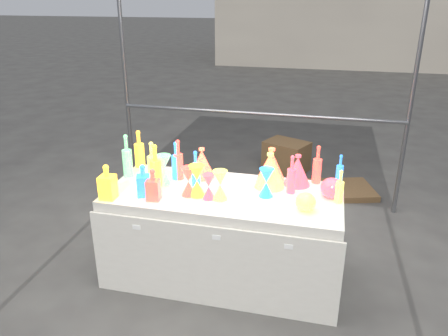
% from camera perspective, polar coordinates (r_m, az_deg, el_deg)
% --- Properties ---
extents(ground, '(80.00, 80.00, 0.00)m').
position_cam_1_polar(ground, '(3.75, 0.00, -13.59)').
color(ground, '#5E5C57').
rests_on(ground, ground).
extents(display_table, '(1.84, 0.83, 0.75)m').
position_cam_1_polar(display_table, '(3.54, -0.04, -8.74)').
color(display_table, silver).
rests_on(display_table, ground).
extents(cardboard_box_closed, '(0.65, 0.57, 0.39)m').
position_cam_1_polar(cardboard_box_closed, '(5.79, 8.14, 1.57)').
color(cardboard_box_closed, olive).
rests_on(cardboard_box_closed, ground).
extents(cardboard_box_flat, '(0.93, 0.78, 0.07)m').
position_cam_1_polar(cardboard_box_flat, '(5.29, 14.65, -2.81)').
color(cardboard_box_flat, olive).
rests_on(cardboard_box_flat, ground).
extents(bottle_0, '(0.11, 0.11, 0.33)m').
position_cam_1_polar(bottle_0, '(3.89, -11.01, 2.50)').
color(bottle_0, red).
rests_on(bottle_0, display_table).
extents(bottle_1, '(0.10, 0.10, 0.32)m').
position_cam_1_polar(bottle_1, '(3.58, -6.27, 0.98)').
color(bottle_1, green).
rests_on(bottle_1, display_table).
extents(bottle_2, '(0.10, 0.10, 0.34)m').
position_cam_1_polar(bottle_2, '(3.57, -5.98, 1.10)').
color(bottle_2, orange).
rests_on(bottle_2, display_table).
extents(bottle_4, '(0.08, 0.08, 0.34)m').
position_cam_1_polar(bottle_4, '(3.56, -9.37, 0.83)').
color(bottle_4, '#11626E').
rests_on(bottle_4, display_table).
extents(bottle_5, '(0.09, 0.09, 0.37)m').
position_cam_1_polar(bottle_5, '(3.68, -12.55, 1.57)').
color(bottle_5, '#A62184').
rests_on(bottle_5, display_table).
extents(bottle_6, '(0.11, 0.11, 0.35)m').
position_cam_1_polar(bottle_6, '(3.45, -8.94, 0.31)').
color(bottle_6, red).
rests_on(bottle_6, display_table).
extents(bottle_7, '(0.08, 0.08, 0.29)m').
position_cam_1_polar(bottle_7, '(3.44, -3.72, -0.05)').
color(bottle_7, green).
rests_on(bottle_7, display_table).
extents(decanter_0, '(0.11, 0.11, 0.27)m').
position_cam_1_polar(decanter_0, '(3.33, -15.01, -1.74)').
color(decanter_0, red).
rests_on(decanter_0, display_table).
extents(decanter_1, '(0.11, 0.11, 0.25)m').
position_cam_1_polar(decanter_1, '(3.25, -9.25, -2.11)').
color(decanter_1, orange).
rests_on(decanter_1, display_table).
extents(decanter_2, '(0.13, 0.13, 0.25)m').
position_cam_1_polar(decanter_2, '(3.32, -10.49, -1.58)').
color(decanter_2, green).
rests_on(decanter_2, display_table).
extents(hourglass_0, '(0.13, 0.13, 0.23)m').
position_cam_1_polar(hourglass_0, '(3.29, -4.68, -1.75)').
color(hourglass_0, orange).
rests_on(hourglass_0, display_table).
extents(hourglass_1, '(0.11, 0.11, 0.19)m').
position_cam_1_polar(hourglass_1, '(3.23, -2.02, -2.44)').
color(hourglass_1, '#1B1EA2').
rests_on(hourglass_1, display_table).
extents(hourglass_2, '(0.12, 0.12, 0.23)m').
position_cam_1_polar(hourglass_2, '(3.22, -0.51, -2.25)').
color(hourglass_2, '#11626E').
rests_on(hourglass_2, display_table).
extents(hourglass_3, '(0.14, 0.14, 0.24)m').
position_cam_1_polar(hourglass_3, '(3.50, -7.85, -0.22)').
color(hourglass_3, '#A62184').
rests_on(hourglass_3, display_table).
extents(hourglass_4, '(0.15, 0.15, 0.24)m').
position_cam_1_polar(hourglass_4, '(3.27, -3.55, -1.66)').
color(hourglass_4, red).
rests_on(hourglass_4, display_table).
extents(hourglass_5, '(0.13, 0.13, 0.22)m').
position_cam_1_polar(hourglass_5, '(3.28, 5.54, -1.89)').
color(hourglass_5, green).
rests_on(hourglass_5, display_table).
extents(globe_1, '(0.19, 0.19, 0.12)m').
position_cam_1_polar(globe_1, '(3.13, 10.60, -4.49)').
color(globe_1, '#11626E').
rests_on(globe_1, display_table).
extents(globe_3, '(0.23, 0.23, 0.14)m').
position_cam_1_polar(globe_3, '(3.36, 13.90, -2.69)').
color(globe_3, '#1B1EA2').
rests_on(globe_3, display_table).
extents(lampshade_0, '(0.28, 0.28, 0.25)m').
position_cam_1_polar(lampshade_0, '(3.61, -2.90, 0.72)').
color(lampshade_0, yellow).
rests_on(lampshade_0, display_table).
extents(lampshade_1, '(0.30, 0.30, 0.29)m').
position_cam_1_polar(lampshade_1, '(3.52, 6.18, 0.35)').
color(lampshade_1, yellow).
rests_on(lampshade_1, display_table).
extents(lampshade_2, '(0.26, 0.26, 0.25)m').
position_cam_1_polar(lampshade_2, '(3.51, 9.57, -0.23)').
color(lampshade_2, '#1B1EA2').
rests_on(lampshade_2, display_table).
extents(lampshade_3, '(0.28, 0.28, 0.28)m').
position_cam_1_polar(lampshade_3, '(3.43, 6.00, -0.27)').
color(lampshade_3, '#11626E').
rests_on(lampshade_3, display_table).
extents(bottle_8, '(0.08, 0.08, 0.26)m').
position_cam_1_polar(bottle_8, '(3.58, 14.89, -0.22)').
color(bottle_8, green).
rests_on(bottle_8, display_table).
extents(bottle_9, '(0.08, 0.08, 0.32)m').
position_cam_1_polar(bottle_9, '(3.56, 12.10, 0.48)').
color(bottle_9, orange).
rests_on(bottle_9, display_table).
extents(bottle_10, '(0.08, 0.08, 0.30)m').
position_cam_1_polar(bottle_10, '(3.35, 8.82, -0.81)').
color(bottle_10, '#1B1EA2').
rests_on(bottle_10, display_table).
extents(bottle_11, '(0.07, 0.07, 0.26)m').
position_cam_1_polar(bottle_11, '(3.27, 14.90, -2.34)').
color(bottle_11, '#11626E').
rests_on(bottle_11, display_table).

